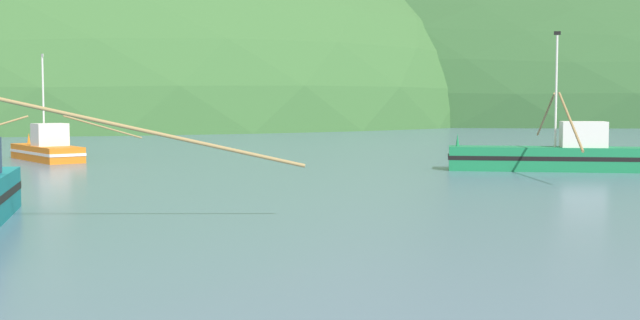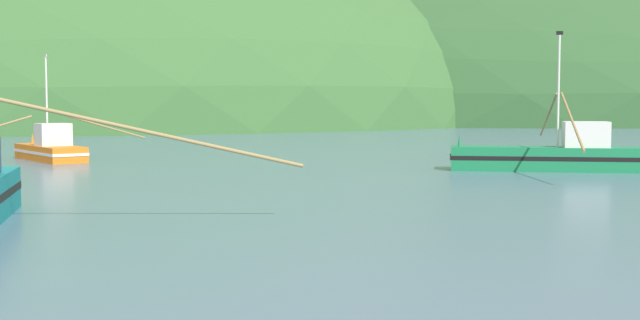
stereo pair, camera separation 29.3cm
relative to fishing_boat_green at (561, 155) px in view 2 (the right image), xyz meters
The scene contains 5 objects.
hill_far_center 263.88m from the fishing_boat_green, 125.24° to the left, with size 149.15×119.32×42.63m, color #47703D.
hill_far_right 209.96m from the fishing_boat_green, 90.87° to the left, with size 129.48×103.59×76.48m, color #386633.
hill_far_left 155.84m from the fishing_boat_green, 92.97° to the left, with size 211.93×169.55×73.02m, color #2D562D.
fishing_boat_green is the anchor object (origin of this frame).
fishing_boat_orange 31.46m from the fishing_boat_green, behind, with size 8.90×9.85×6.82m.
Camera 2 is at (9.69, -3.48, 3.83)m, focal length 46.89 mm.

